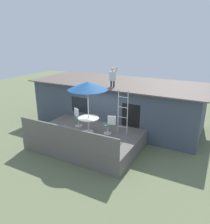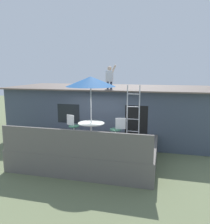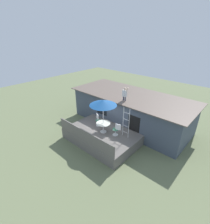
# 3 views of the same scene
# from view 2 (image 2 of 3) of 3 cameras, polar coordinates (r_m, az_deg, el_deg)

# --- Properties ---
(ground_plane) EXTENTS (40.00, 40.00, 0.00)m
(ground_plane) POSITION_cam_2_polar(r_m,az_deg,el_deg) (9.54, -3.82, -11.75)
(ground_plane) COLOR #66704C
(house) EXTENTS (10.50, 4.50, 2.71)m
(house) POSITION_cam_2_polar(r_m,az_deg,el_deg) (12.51, 1.17, 0.07)
(house) COLOR #424C5B
(house) RESTS_ON ground
(deck) EXTENTS (5.23, 3.58, 0.80)m
(deck) POSITION_cam_2_polar(r_m,az_deg,el_deg) (9.39, -3.84, -9.49)
(deck) COLOR #605B56
(deck) RESTS_ON ground
(deck_railing) EXTENTS (5.13, 0.08, 0.90)m
(deck_railing) POSITION_cam_2_polar(r_m,az_deg,el_deg) (7.57, -8.01, -7.69)
(deck_railing) COLOR #605B56
(deck_railing) RESTS_ON deck
(patio_table) EXTENTS (1.04, 1.04, 0.74)m
(patio_table) POSITION_cam_2_polar(r_m,az_deg,el_deg) (9.09, -3.41, -3.67)
(patio_table) COLOR silver
(patio_table) RESTS_ON deck
(patio_umbrella) EXTENTS (1.90, 1.90, 2.54)m
(patio_umbrella) POSITION_cam_2_polar(r_m,az_deg,el_deg) (8.83, -3.53, 7.49)
(patio_umbrella) COLOR silver
(patio_umbrella) RESTS_ON deck
(step_ladder) EXTENTS (0.52, 0.04, 2.20)m
(step_ladder) POSITION_cam_2_polar(r_m,az_deg,el_deg) (9.23, 6.94, -0.24)
(step_ladder) COLOR silver
(step_ladder) RESTS_ON deck
(person_figure) EXTENTS (0.47, 0.20, 1.11)m
(person_figure) POSITION_cam_2_polar(r_m,az_deg,el_deg) (10.84, 1.17, 8.91)
(person_figure) COLOR #33384C
(person_figure) RESTS_ON house
(patio_chair_left) EXTENTS (0.59, 0.44, 0.92)m
(patio_chair_left) POSITION_cam_2_polar(r_m,az_deg,el_deg) (9.85, -7.97, -3.43)
(patio_chair_left) COLOR silver
(patio_chair_left) RESTS_ON deck
(patio_chair_right) EXTENTS (0.61, 0.44, 0.92)m
(patio_chair_right) POSITION_cam_2_polar(r_m,az_deg,el_deg) (9.17, 3.04, -4.37)
(patio_chair_right) COLOR silver
(patio_chair_right) RESTS_ON deck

